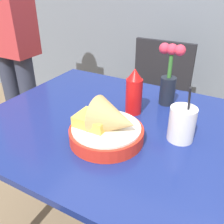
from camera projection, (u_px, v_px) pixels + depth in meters
name	position (u px, v px, depth m)	size (l,w,h in m)	color
dining_table	(111.00, 145.00, 1.01)	(0.97, 0.82, 0.75)	navy
chair_far_window	(156.00, 95.00, 1.70)	(0.40, 0.40, 0.86)	black
food_basket	(109.00, 127.00, 0.81)	(0.25, 0.25, 0.15)	red
ketchup_bottle	(134.00, 92.00, 0.96)	(0.06, 0.06, 0.18)	red
drink_cup	(182.00, 125.00, 0.82)	(0.09, 0.09, 0.20)	silver
flower_vase	(169.00, 77.00, 1.02)	(0.10, 0.06, 0.26)	black
person_standing	(8.00, 28.00, 1.48)	(0.32, 0.18, 1.66)	#2D3347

